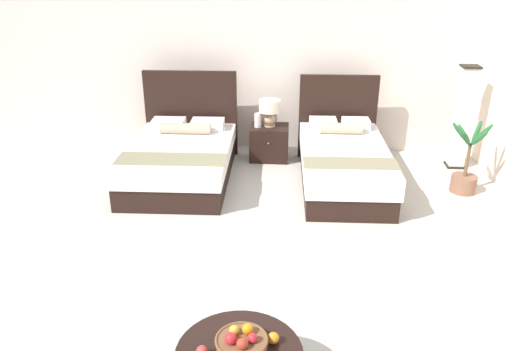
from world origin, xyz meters
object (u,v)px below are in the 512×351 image
at_px(potted_palm, 465,172).
at_px(bed_near_corner, 343,161).
at_px(vase, 258,120).
at_px(bed_near_window, 181,158).
at_px(loose_orange, 273,338).
at_px(nightstand, 269,143).
at_px(fruit_bowl, 241,342).
at_px(table_lamp, 270,109).
at_px(floor_lamp_corner, 462,118).

bearing_deg(potted_palm, bed_near_corner, 174.96).
xyz_separation_m(vase, potted_palm, (2.78, -0.92, -0.34)).
bearing_deg(bed_near_corner, bed_near_window, 179.77).
bearing_deg(bed_near_window, loose_orange, -68.23).
height_order(bed_near_corner, vase, bed_near_corner).
distance_m(bed_near_window, nightstand, 1.43).
bearing_deg(fruit_bowl, loose_orange, 21.62).
distance_m(bed_near_window, vase, 1.31).
relative_size(table_lamp, vase, 1.90).
distance_m(bed_near_window, bed_near_corner, 2.22).
xyz_separation_m(bed_near_corner, fruit_bowl, (-0.96, -3.74, 0.17)).
xyz_separation_m(bed_near_window, table_lamp, (1.17, 0.84, 0.48)).
relative_size(bed_near_corner, nightstand, 3.87).
relative_size(bed_near_window, nightstand, 3.78).
distance_m(table_lamp, loose_orange, 4.52).
height_order(bed_near_corner, loose_orange, bed_near_corner).
distance_m(nightstand, fruit_bowl, 4.57).
bearing_deg(fruit_bowl, bed_near_corner, 75.58).
distance_m(loose_orange, potted_palm, 4.22).
relative_size(nightstand, fruit_bowl, 1.58).
relative_size(fruit_bowl, floor_lamp_corner, 0.24).
bearing_deg(table_lamp, potted_palm, -20.65).
relative_size(bed_near_corner, loose_orange, 26.98).
height_order(vase, loose_orange, vase).
bearing_deg(potted_palm, loose_orange, -123.37).
xyz_separation_m(bed_near_window, loose_orange, (1.46, -3.67, 0.17)).
bearing_deg(bed_near_corner, nightstand, 141.66).
bearing_deg(loose_orange, nightstand, 93.73).
height_order(nightstand, loose_orange, nightstand).
distance_m(bed_near_window, fruit_bowl, 3.96).
relative_size(nightstand, vase, 2.69).
height_order(nightstand, vase, vase).
xyz_separation_m(bed_near_corner, table_lamp, (-1.04, 0.85, 0.46)).
distance_m(bed_near_corner, potted_palm, 1.57).
distance_m(vase, potted_palm, 2.95).
relative_size(bed_near_window, fruit_bowl, 5.98).
distance_m(bed_near_corner, table_lamp, 1.42).
relative_size(bed_near_corner, potted_palm, 2.30).
bearing_deg(nightstand, potted_palm, -20.26).
xyz_separation_m(nightstand, vase, (-0.17, -0.04, 0.36)).
distance_m(bed_near_window, floor_lamp_corner, 4.01).
bearing_deg(potted_palm, fruit_bowl, -125.06).
bearing_deg(floor_lamp_corner, vase, 179.29).
relative_size(bed_near_corner, fruit_bowl, 6.12).
bearing_deg(nightstand, bed_near_corner, -38.34).
bearing_deg(vase, fruit_bowl, -86.80).
bearing_deg(bed_near_corner, table_lamp, 140.99).
bearing_deg(floor_lamp_corner, nightstand, 178.41).
bearing_deg(fruit_bowl, nightstand, 91.03).
bearing_deg(nightstand, table_lamp, 90.00).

